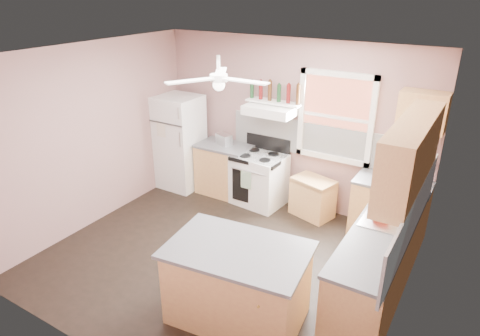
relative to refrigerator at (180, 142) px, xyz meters
The scene contains 32 objects.
floor 2.58m from the refrigerator, 39.07° to the right, with size 4.50×4.50×0.00m, color black.
ceiling 3.08m from the refrigerator, 39.07° to the right, with size 4.50×4.50×0.00m, color white.
wall_back 2.03m from the refrigerator, 14.28° to the left, with size 4.50×0.05×2.70m, color #8B6562.
wall_right 4.48m from the refrigerator, 20.27° to the right, with size 0.05×4.00×2.70m, color #8B6562.
wall_left 1.67m from the refrigerator, 103.71° to the right, with size 0.05×4.00×2.70m, color #8B6562.
backsplash_back 2.41m from the refrigerator, 10.69° to the left, with size 2.90×0.03×0.55m, color white.
backsplash_right 4.33m from the refrigerator, 16.72° to the right, with size 0.03×2.60×0.55m, color white.
window_view 2.79m from the refrigerator, ahead, with size 1.00×0.02×1.20m, color brown.
window_frame 2.79m from the refrigerator, ahead, with size 1.16×0.07×1.36m, color white.
refrigerator is the anchor object (origin of this frame).
base_cabinet_left 0.94m from the refrigerator, 10.68° to the left, with size 0.90×0.60×0.86m, color #B77E4C.
counter_left 0.86m from the refrigerator, 10.68° to the left, with size 0.92×0.62×0.04m, color #4E4E51.
toaster 0.85m from the refrigerator, 12.14° to the left, with size 0.28×0.16×0.18m, color silver.
stove 1.59m from the refrigerator, ahead, with size 0.81×0.64×0.86m, color white.
range_hood 1.86m from the refrigerator, ahead, with size 0.78×0.50×0.14m, color white.
bottle_shelf 1.92m from the refrigerator, 11.13° to the left, with size 0.90×0.26×0.03m, color white.
cart 2.53m from the refrigerator, ahead, with size 0.63×0.42×0.63m, color #B77E4C.
base_cabinet_corner 3.67m from the refrigerator, ahead, with size 1.00×0.60×0.86m, color #B77E4C.
base_cabinet_right 4.06m from the refrigerator, 17.88° to the right, with size 0.60×2.20×0.86m, color #B77E4C.
counter_corner 3.65m from the refrigerator, ahead, with size 1.02×0.62×0.04m, color #4E4E51.
counter_right 4.04m from the refrigerator, 17.92° to the right, with size 0.62×2.22×0.04m, color #4E4E51.
sink 3.98m from the refrigerator, 15.18° to the right, with size 0.55×0.45×0.03m, color silver.
faucet 4.13m from the refrigerator, 14.60° to the right, with size 0.03×0.03×0.14m, color silver.
upper_cabinet_right 4.22m from the refrigerator, 14.67° to the right, with size 0.33×1.80×0.76m, color #B77E4C.
upper_cabinet_corner 4.00m from the refrigerator, ahead, with size 0.60×0.33×0.52m, color #B77E4C.
paper_towel 4.00m from the refrigerator, ahead, with size 0.12×0.12×0.26m, color white.
island 3.57m from the refrigerator, 41.70° to the right, with size 1.40×0.88×0.86m, color #B77E4C.
island_top 3.55m from the refrigerator, 41.70° to the right, with size 1.48×0.97×0.04m, color #4E4E51.
ceiling_fan_hub 2.93m from the refrigerator, 39.07° to the right, with size 0.20×0.20×0.08m, color white.
soap_bottle 4.18m from the refrigerator, 15.32° to the right, with size 0.09×0.09×0.23m, color silver.
red_caddy 3.91m from the refrigerator, 15.08° to the right, with size 0.18×0.12×0.10m, color #A5200E.
wine_bottles 2.00m from the refrigerator, 11.08° to the left, with size 0.86×0.06×0.31m.
Camera 1 is at (2.71, -4.00, 3.43)m, focal length 32.00 mm.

